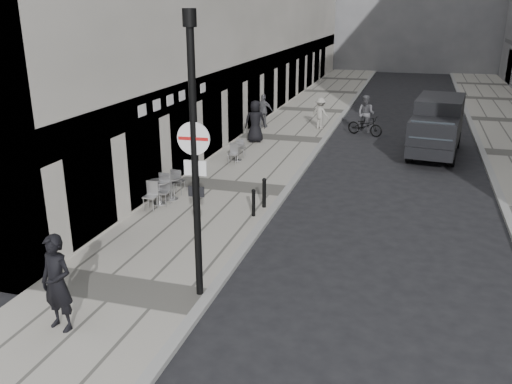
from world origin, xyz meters
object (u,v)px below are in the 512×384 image
(walking_man, at_px, (57,283))
(sign_post, at_px, (195,185))
(cyclist, at_px, (365,120))
(lamppost, at_px, (194,147))
(panel_van, at_px, (437,123))

(walking_man, xyz_separation_m, sign_post, (2.09, 1.99, 1.55))
(sign_post, height_order, cyclist, sign_post)
(lamppost, bearing_deg, sign_post, -90.00)
(walking_man, distance_m, lamppost, 3.72)
(walking_man, height_order, sign_post, sign_post)
(cyclist, bearing_deg, sign_post, -75.05)
(walking_man, bearing_deg, lamppost, 54.97)
(panel_van, bearing_deg, walking_man, -107.55)
(cyclist, bearing_deg, lamppost, -75.06)
(sign_post, xyz_separation_m, cyclist, (1.91, 17.13, -1.87))
(sign_post, bearing_deg, cyclist, 79.43)
(lamppost, bearing_deg, walking_man, -136.14)
(walking_man, distance_m, panel_van, 17.92)
(walking_man, relative_size, cyclist, 0.99)
(lamppost, bearing_deg, panel_van, 70.19)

